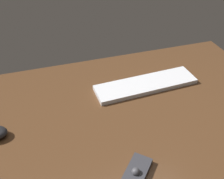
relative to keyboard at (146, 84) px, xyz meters
The scene contains 2 objects.
desk 23.74cm from the keyboard, 142.96° to the right, with size 140.00×84.00×2.00cm, color #4C301C.
keyboard is the anchor object (origin of this frame).
Camera 1 is at (-21.52, -66.66, 69.01)cm, focal length 41.94 mm.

